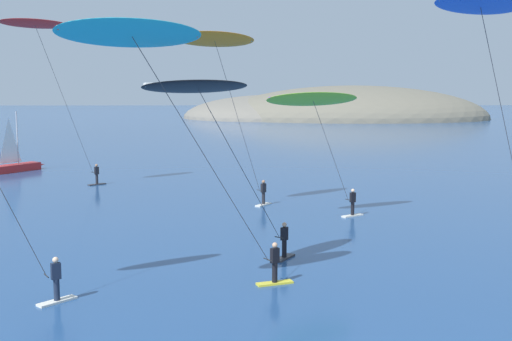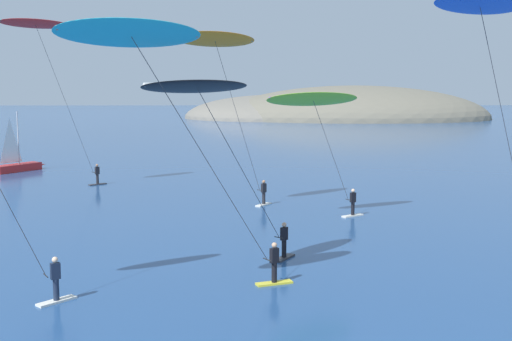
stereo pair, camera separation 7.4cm
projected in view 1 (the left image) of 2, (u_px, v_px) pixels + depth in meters
The scene contains 8 objects.
headland_island at pixel (326, 118), 172.33m from camera, with size 81.25×57.63×17.61m.
sailboat_near at pixel (19, 164), 61.25m from camera, with size 3.99×5.53×5.70m.
kitesurfer_orange at pixel (218, 50), 39.60m from camera, with size 6.56×5.76×11.34m.
kitesurfer_red at pixel (40, 37), 48.10m from camera, with size 6.71×6.13×13.01m.
kitesurfer_blue at pixel (487, 32), 24.11m from camera, with size 6.56×4.33×11.26m.
kitesurfer_black at pixel (207, 102), 25.11m from camera, with size 6.49×7.03×8.21m.
kitesurfer_cyan at pixel (144, 53), 21.47m from camera, with size 8.30×5.83×10.11m.
kitesurfer_lime at pixel (316, 106), 37.37m from camera, with size 6.48×4.08×7.70m.
Camera 1 is at (-4.51, -14.79, 7.77)m, focal length 45.00 mm.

